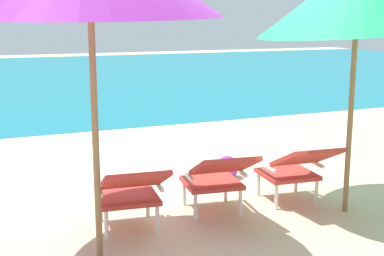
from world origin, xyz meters
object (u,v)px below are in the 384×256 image
lounge_chair_center (217,175)px  lounge_chair_right (296,167)px  lounge_chair_left (131,190)px  beach_ball (228,167)px

lounge_chair_center → lounge_chair_right: size_ratio=1.02×
lounge_chair_left → lounge_chair_right: size_ratio=1.01×
lounge_chair_center → lounge_chair_left: bearing=-173.5°
lounge_chair_right → beach_ball: (-0.19, 1.11, -0.27)m
lounge_chair_left → lounge_chair_center: bearing=6.5°
lounge_chair_left → beach_ball: size_ratio=3.55×
lounge_chair_right → lounge_chair_left: bearing=-178.1°
lounge_chair_left → lounge_chair_right: bearing=1.9°
lounge_chair_left → lounge_chair_right: same height
lounge_chair_right → beach_ball: size_ratio=3.51×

